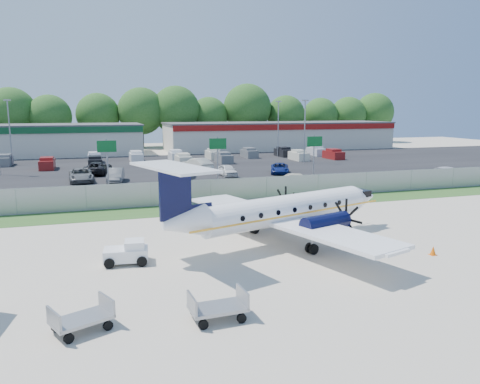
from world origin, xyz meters
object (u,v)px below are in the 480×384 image
object	(u,v)px
baggage_cart_near	(82,318)
baggage_cart_far	(218,307)
aircraft	(282,210)
pushback_tug	(128,252)

from	to	relation	value
baggage_cart_near	baggage_cart_far	distance (m)	4.91
aircraft	baggage_cart_near	distance (m)	13.99
baggage_cart_near	pushback_tug	bearing A→B (deg)	73.11
aircraft	pushback_tug	world-z (taller)	aircraft
pushback_tug	baggage_cart_near	xyz separation A→B (m)	(-2.18, -7.17, -0.07)
baggage_cart_far	baggage_cart_near	bearing A→B (deg)	173.12
aircraft	pushback_tug	bearing A→B (deg)	-173.04
aircraft	baggage_cart_near	size ratio (longest dim) A/B	7.03
aircraft	baggage_cart_far	bearing A→B (deg)	-125.48
baggage_cart_near	baggage_cart_far	size ratio (longest dim) A/B	1.09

